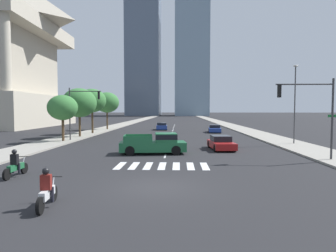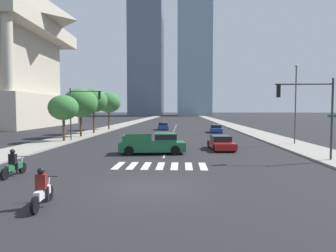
{
  "view_description": "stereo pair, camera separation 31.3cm",
  "coord_description": "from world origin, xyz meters",
  "px_view_note": "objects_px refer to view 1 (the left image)",
  "views": [
    {
      "loc": [
        1.06,
        -13.29,
        3.56
      ],
      "look_at": [
        0.0,
        15.1,
        2.0
      ],
      "focal_mm": 31.23,
      "sensor_mm": 36.0,
      "label": 1
    },
    {
      "loc": [
        1.37,
        -13.28,
        3.56
      ],
      "look_at": [
        0.0,
        15.1,
        2.0
      ],
      "focal_mm": 31.23,
      "sensor_mm": 36.0,
      "label": 2
    }
  ],
  "objects_px": {
    "pickup_truck": "(156,144)",
    "street_tree_fourth": "(107,103)",
    "sedan_blue_2": "(215,129)",
    "street_tree_nearest": "(63,108)",
    "street_tree_second": "(79,103)",
    "traffic_signal_near": "(311,104)",
    "street_lamp_east": "(295,98)",
    "motorcycle_third": "(16,166)",
    "traffic_signal_far": "(81,105)",
    "sedan_blue_1": "(162,126)",
    "motorcycle_lead": "(47,192)",
    "street_tree_third": "(92,101)",
    "sedan_red_0": "(221,143)"
  },
  "relations": [
    {
      "from": "motorcycle_lead",
      "to": "sedan_blue_2",
      "type": "relative_size",
      "value": 0.45
    },
    {
      "from": "traffic_signal_far",
      "to": "street_lamp_east",
      "type": "relative_size",
      "value": 0.74
    },
    {
      "from": "traffic_signal_near",
      "to": "street_tree_fourth",
      "type": "height_order",
      "value": "street_tree_fourth"
    },
    {
      "from": "motorcycle_third",
      "to": "street_tree_second",
      "type": "relative_size",
      "value": 0.36
    },
    {
      "from": "motorcycle_lead",
      "to": "traffic_signal_far",
      "type": "xyz_separation_m",
      "value": [
        -6.28,
        22.4,
        3.58
      ]
    },
    {
      "from": "traffic_signal_near",
      "to": "street_lamp_east",
      "type": "xyz_separation_m",
      "value": [
        2.67,
        9.67,
        0.77
      ]
    },
    {
      "from": "sedan_red_0",
      "to": "traffic_signal_near",
      "type": "distance_m",
      "value": 8.62
    },
    {
      "from": "motorcycle_lead",
      "to": "street_tree_fourth",
      "type": "height_order",
      "value": "street_tree_fourth"
    },
    {
      "from": "motorcycle_lead",
      "to": "sedan_blue_1",
      "type": "height_order",
      "value": "motorcycle_lead"
    },
    {
      "from": "street_tree_third",
      "to": "street_tree_nearest",
      "type": "bearing_deg",
      "value": -90.0
    },
    {
      "from": "street_tree_fourth",
      "to": "street_lamp_east",
      "type": "bearing_deg",
      "value": -41.08
    },
    {
      "from": "sedan_blue_1",
      "to": "sedan_blue_2",
      "type": "relative_size",
      "value": 0.92
    },
    {
      "from": "motorcycle_lead",
      "to": "street_tree_fourth",
      "type": "bearing_deg",
      "value": 4.15
    },
    {
      "from": "pickup_truck",
      "to": "street_tree_nearest",
      "type": "bearing_deg",
      "value": 137.7
    },
    {
      "from": "traffic_signal_far",
      "to": "street_tree_nearest",
      "type": "height_order",
      "value": "traffic_signal_far"
    },
    {
      "from": "pickup_truck",
      "to": "street_tree_fourth",
      "type": "relative_size",
      "value": 0.84
    },
    {
      "from": "sedan_red_0",
      "to": "sedan_blue_1",
      "type": "distance_m",
      "value": 26.87
    },
    {
      "from": "sedan_blue_2",
      "to": "street_tree_nearest",
      "type": "distance_m",
      "value": 24.0
    },
    {
      "from": "street_tree_third",
      "to": "sedan_red_0",
      "type": "bearing_deg",
      "value": -44.39
    },
    {
      "from": "traffic_signal_far",
      "to": "street_tree_third",
      "type": "xyz_separation_m",
      "value": [
        -1.71,
        9.95,
        0.77
      ]
    },
    {
      "from": "traffic_signal_near",
      "to": "street_lamp_east",
      "type": "relative_size",
      "value": 0.7
    },
    {
      "from": "traffic_signal_near",
      "to": "street_tree_nearest",
      "type": "bearing_deg",
      "value": -27.04
    },
    {
      "from": "pickup_truck",
      "to": "street_tree_third",
      "type": "xyz_separation_m",
      "value": [
        -10.94,
        19.03,
        4.11
      ]
    },
    {
      "from": "sedan_blue_2",
      "to": "street_lamp_east",
      "type": "bearing_deg",
      "value": 25.3
    },
    {
      "from": "sedan_red_0",
      "to": "street_tree_third",
      "type": "height_order",
      "value": "street_tree_third"
    },
    {
      "from": "pickup_truck",
      "to": "street_lamp_east",
      "type": "relative_size",
      "value": 0.69
    },
    {
      "from": "motorcycle_lead",
      "to": "traffic_signal_near",
      "type": "distance_m",
      "value": 17.57
    },
    {
      "from": "traffic_signal_far",
      "to": "street_tree_second",
      "type": "relative_size",
      "value": 0.96
    },
    {
      "from": "street_tree_second",
      "to": "street_tree_third",
      "type": "relative_size",
      "value": 0.95
    },
    {
      "from": "sedan_blue_2",
      "to": "street_tree_second",
      "type": "bearing_deg",
      "value": -57.81
    },
    {
      "from": "traffic_signal_far",
      "to": "street_tree_second",
      "type": "bearing_deg",
      "value": 111.1
    },
    {
      "from": "motorcycle_lead",
      "to": "street_tree_second",
      "type": "relative_size",
      "value": 0.34
    },
    {
      "from": "sedan_blue_2",
      "to": "traffic_signal_far",
      "type": "xyz_separation_m",
      "value": [
        -16.79,
        -13.91,
        3.6
      ]
    },
    {
      "from": "street_lamp_east",
      "to": "street_tree_nearest",
      "type": "height_order",
      "value": "street_lamp_east"
    },
    {
      "from": "sedan_blue_1",
      "to": "motorcycle_lead",
      "type": "bearing_deg",
      "value": 174.84
    },
    {
      "from": "traffic_signal_near",
      "to": "street_tree_fourth",
      "type": "distance_m",
      "value": 38.04
    },
    {
      "from": "traffic_signal_near",
      "to": "traffic_signal_far",
      "type": "bearing_deg",
      "value": -31.16
    },
    {
      "from": "traffic_signal_far",
      "to": "street_tree_nearest",
      "type": "xyz_separation_m",
      "value": [
        -1.71,
        -1.04,
        -0.35
      ]
    },
    {
      "from": "street_tree_nearest",
      "to": "street_tree_fourth",
      "type": "bearing_deg",
      "value": 90.0
    },
    {
      "from": "motorcycle_third",
      "to": "street_tree_second",
      "type": "height_order",
      "value": "street_tree_second"
    },
    {
      "from": "pickup_truck",
      "to": "sedan_blue_1",
      "type": "relative_size",
      "value": 1.27
    },
    {
      "from": "pickup_truck",
      "to": "motorcycle_lead",
      "type": "bearing_deg",
      "value": -108.47
    },
    {
      "from": "sedan_blue_1",
      "to": "street_tree_nearest",
      "type": "xyz_separation_m",
      "value": [
        -9.72,
        -20.7,
        3.22
      ]
    },
    {
      "from": "sedan_blue_1",
      "to": "sedan_blue_2",
      "type": "xyz_separation_m",
      "value": [
        8.78,
        -5.76,
        -0.03
      ]
    },
    {
      "from": "sedan_blue_1",
      "to": "street_tree_nearest",
      "type": "height_order",
      "value": "street_tree_nearest"
    },
    {
      "from": "motorcycle_lead",
      "to": "street_lamp_east",
      "type": "height_order",
      "value": "street_lamp_east"
    },
    {
      "from": "traffic_signal_far",
      "to": "traffic_signal_near",
      "type": "bearing_deg",
      "value": -31.16
    },
    {
      "from": "traffic_signal_near",
      "to": "motorcycle_lead",
      "type": "bearing_deg",
      "value": 36.22
    },
    {
      "from": "street_tree_second",
      "to": "street_tree_fourth",
      "type": "height_order",
      "value": "street_tree_fourth"
    },
    {
      "from": "sedan_blue_2",
      "to": "street_tree_nearest",
      "type": "height_order",
      "value": "street_tree_nearest"
    }
  ]
}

